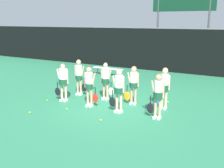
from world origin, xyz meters
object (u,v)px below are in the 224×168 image
Objects in this scene: tennis_ball_0 at (47,100)px; player_6 at (133,82)px; bench_courtside at (108,69)px; player_2 at (119,87)px; tennis_ball_6 at (101,120)px; tennis_ball_8 at (154,107)px; tennis_ball_4 at (30,113)px; player_4 at (79,74)px; tennis_ball_2 at (95,102)px; tennis_ball_5 at (63,91)px; player_1 at (89,83)px; tennis_ball_7 at (168,102)px; player_0 at (63,79)px; player_3 at (158,92)px; tennis_ball_1 at (67,109)px; scoreboard at (183,4)px; player_5 at (106,78)px; tennis_ball_3 at (110,101)px; player_7 at (164,85)px.

player_6 is at bearing 22.83° from tennis_ball_0.
tennis_ball_0 is at bearing -83.91° from bench_courtside.
player_2 reaches higher than bench_courtside.
tennis_ball_8 is (1.13, 2.25, -0.00)m from tennis_ball_6.
tennis_ball_6 is at bearing 13.81° from tennis_ball_4.
player_4 is 26.05× the size of tennis_ball_2.
player_1 is at bearing -25.95° from tennis_ball_5.
player_1 is 2.78m from tennis_ball_8.
player_4 is at bearing 87.87° from tennis_ball_4.
player_2 is (1.38, -0.07, 0.02)m from player_1.
player_1 is 25.38× the size of tennis_ball_7.
bench_courtside is 32.95× the size of tennis_ball_0.
player_3 is at bearing -10.18° from player_0.
tennis_ball_1 is 0.91× the size of tennis_ball_6.
player_2 reaches higher than tennis_ball_0.
tennis_ball_8 is (2.38, 1.08, -0.95)m from player_1.
player_5 is at bearing -96.42° from scoreboard.
tennis_ball_3 is (2.92, -4.76, -0.38)m from bench_courtside.
player_5 is (-1.30, 1.22, -0.03)m from player_2.
player_3 reaches higher than tennis_ball_7.
tennis_ball_7 is (1.27, 2.14, -0.97)m from player_2.
player_6 is at bearing -5.47° from player_5.
player_6 is 3.88m from tennis_ball_0.
tennis_ball_6 reaches higher than tennis_ball_5.
player_1 is 0.98× the size of player_2.
tennis_ball_7 is at bearing 43.31° from tennis_ball_4.
bench_courtside is at bearing 106.41° from tennis_ball_1.
player_1 is 2.82m from tennis_ball_5.
tennis_ball_7 is (4.16, 3.92, -0.00)m from tennis_ball_4.
player_3 is 2.79m from tennis_ball_3.
scoreboard reaches higher than tennis_ball_4.
player_4 reaches higher than tennis_ball_5.
player_0 is at bearing -149.13° from player_5.
tennis_ball_7 is (4.69, 2.40, 0.00)m from tennis_ball_0.
bench_courtside is at bearing 118.67° from player_6.
tennis_ball_3 is 0.91× the size of tennis_ball_4.
tennis_ball_7 is at bearing 14.75° from player_5.
player_5 reaches higher than tennis_ball_8.
tennis_ball_0 is 0.92× the size of tennis_ball_8.
player_4 is (-2.78, 1.26, -0.01)m from player_2.
tennis_ball_5 is at bearing -111.87° from scoreboard.
tennis_ball_7 reaches higher than tennis_ball_1.
tennis_ball_2 is at bearing -149.03° from tennis_ball_7.
player_7 is (4.16, 1.13, 0.00)m from player_0.
player_6 is 23.16× the size of tennis_ball_8.
tennis_ball_1 is at bearing -113.58° from player_5.
player_0 is at bearing 165.77° from player_1.
player_5 is 2.64m from tennis_ball_5.
player_6 reaches higher than tennis_ball_5.
tennis_ball_5 is (-0.99, -0.03, -0.96)m from player_4.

